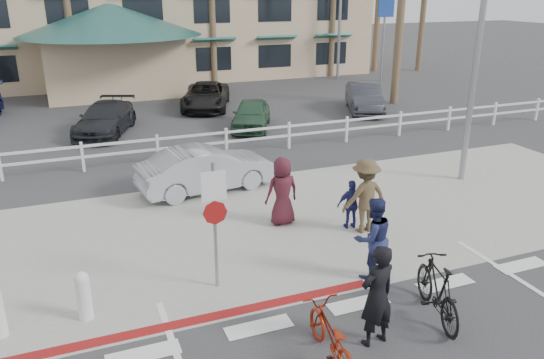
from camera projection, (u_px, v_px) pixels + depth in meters
name	position (u px, v px, depth m)	size (l,w,h in m)	color
ground	(375.00, 322.00, 9.47)	(140.00, 140.00, 0.00)	#333335
sidewalk_plaza	(280.00, 223.00, 13.40)	(22.00, 7.00, 0.01)	gray
cross_street	(233.00, 174.00, 16.90)	(40.00, 5.00, 0.01)	#333335
parking_lot	(173.00, 112.00, 25.21)	(50.00, 16.00, 0.01)	#333335
curb_red	(195.00, 321.00, 9.49)	(7.00, 0.25, 0.02)	maroon
rail_fence	(229.00, 142.00, 18.65)	(29.40, 0.16, 1.00)	silver
sign_post	(215.00, 220.00, 10.11)	(0.50, 0.10, 2.90)	gray
bollard_0	(84.00, 296.00, 9.41)	(0.26, 0.26, 0.95)	silver
streetlight_0	(480.00, 29.00, 14.96)	(0.60, 2.00, 9.00)	gray
streetlight_1	(341.00, 2.00, 32.94)	(0.60, 2.00, 9.50)	gray
info_sign	(383.00, 36.00, 32.55)	(1.20, 0.16, 5.60)	navy
bike_red	(331.00, 337.00, 8.34)	(0.60, 1.72, 0.90)	maroon
rider_red	(377.00, 296.00, 8.61)	(0.66, 0.43, 1.81)	black
bike_black	(438.00, 290.00, 9.43)	(0.53, 1.88, 1.13)	black
rider_black	(373.00, 238.00, 10.66)	(0.85, 0.66, 1.74)	navy
pedestrian_a	(365.00, 196.00, 12.69)	(1.19, 0.69, 1.85)	brown
pedestrian_child	(352.00, 205.00, 12.95)	(0.73, 0.31, 1.25)	navy
pedestrian_b	(282.00, 191.00, 13.12)	(0.85, 0.55, 1.74)	#41151F
car_white_sedan	(206.00, 169.00, 15.38)	(1.39, 3.99, 1.31)	#949AA0
lot_car_1	(105.00, 119.00, 21.38)	(1.73, 4.26, 1.24)	black
lot_car_2	(251.00, 114.00, 22.15)	(1.44, 3.59, 1.22)	#2B5037
lot_car_3	(364.00, 98.00, 25.19)	(1.42, 4.06, 1.34)	#2C2E34
lot_car_5	(206.00, 96.00, 25.80)	(2.08, 4.51, 1.25)	black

